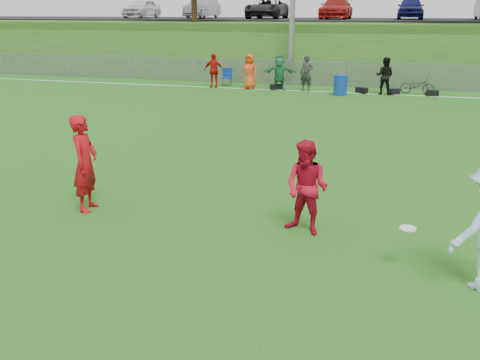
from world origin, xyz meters
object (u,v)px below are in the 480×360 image
(frisbee, at_px, (408,228))
(recycling_bin, at_px, (340,85))
(bicycle, at_px, (417,85))
(player_red_left, at_px, (85,163))
(player_red_center, at_px, (307,188))

(frisbee, relative_size, recycling_bin, 0.27)
(frisbee, distance_m, bicycle, 18.56)
(bicycle, bearing_deg, player_red_left, 164.10)
(frisbee, xyz_separation_m, recycling_bin, (-2.77, 17.19, -0.21))
(frisbee, xyz_separation_m, bicycle, (0.64, 18.55, -0.28))
(player_red_left, bearing_deg, bicycle, -28.58)
(player_red_center, bearing_deg, recycling_bin, 112.74)
(player_red_left, relative_size, recycling_bin, 2.07)
(player_red_left, height_order, recycling_bin, player_red_left)
(frisbee, height_order, recycling_bin, recycling_bin)
(recycling_bin, bearing_deg, player_red_left, -101.26)
(frisbee, bearing_deg, bicycle, 88.04)
(player_red_center, height_order, bicycle, player_red_center)
(player_red_center, xyz_separation_m, bicycle, (2.33, 17.56, -0.44))
(player_red_center, xyz_separation_m, recycling_bin, (-1.08, 16.20, -0.38))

